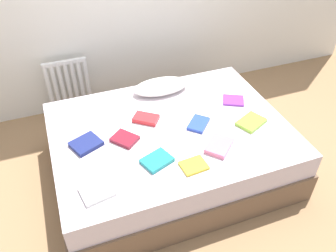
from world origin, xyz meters
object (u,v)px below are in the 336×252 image
(bed, at_px, (170,150))
(textbook_purple, at_px, (233,100))
(textbook_red, at_px, (146,119))
(textbook_blue, at_px, (198,124))
(textbook_white, at_px, (97,191))
(radiator, at_px, (68,83))
(textbook_teal, at_px, (157,160))
(textbook_yellow, at_px, (194,165))
(textbook_maroon, at_px, (125,139))
(textbook_navy, at_px, (86,144))
(textbook_lime, at_px, (251,122))
(textbook_pink, at_px, (219,146))
(pillow, at_px, (161,86))

(bed, relative_size, textbook_purple, 10.65)
(bed, distance_m, textbook_red, 0.36)
(textbook_blue, distance_m, textbook_white, 1.05)
(radiator, xyz_separation_m, textbook_teal, (0.47, -1.54, 0.12))
(bed, height_order, textbook_yellow, textbook_yellow)
(textbook_maroon, relative_size, textbook_white, 0.93)
(textbook_red, xyz_separation_m, textbook_navy, (-0.54, -0.14, -0.00))
(textbook_yellow, bearing_deg, textbook_teal, 145.27)
(bed, distance_m, textbook_teal, 0.50)
(textbook_lime, xyz_separation_m, textbook_blue, (-0.43, 0.14, -0.00))
(textbook_pink, bearing_deg, textbook_purple, 9.03)
(radiator, xyz_separation_m, textbook_purple, (1.39, -1.04, 0.12))
(textbook_pink, bearing_deg, textbook_yellow, 161.35)
(textbook_white, relative_size, textbook_pink, 0.93)
(radiator, relative_size, textbook_maroon, 2.63)
(textbook_teal, distance_m, textbook_purple, 1.05)
(textbook_red, bearing_deg, textbook_teal, -61.13)
(pillow, distance_m, textbook_red, 0.48)
(textbook_lime, bearing_deg, textbook_blue, 137.24)
(textbook_maroon, bearing_deg, radiator, 154.75)
(pillow, xyz_separation_m, textbook_white, (-0.83, -1.03, -0.04))
(bed, distance_m, radiator, 1.40)
(pillow, distance_m, textbook_teal, 0.96)
(textbook_navy, distance_m, textbook_blue, 0.94)
(textbook_navy, bearing_deg, textbook_yellow, -58.85)
(textbook_red, height_order, textbook_maroon, textbook_red)
(textbook_purple, relative_size, textbook_yellow, 1.00)
(textbook_red, distance_m, textbook_navy, 0.56)
(radiator, bearing_deg, textbook_maroon, -75.94)
(radiator, relative_size, pillow, 0.96)
(textbook_teal, bearing_deg, pillow, 48.22)
(textbook_pink, bearing_deg, bed, 84.26)
(textbook_yellow, height_order, textbook_blue, textbook_blue)
(textbook_red, xyz_separation_m, textbook_pink, (0.43, -0.53, -0.00))
(bed, relative_size, textbook_red, 9.54)
(textbook_navy, distance_m, textbook_maroon, 0.31)
(bed, xyz_separation_m, textbook_purple, (0.69, 0.16, 0.26))
(textbook_teal, bearing_deg, textbook_white, 175.09)
(textbook_lime, relative_size, textbook_white, 1.11)
(textbook_teal, height_order, textbook_lime, textbook_teal)
(pillow, xyz_separation_m, textbook_red, (-0.27, -0.39, -0.03))
(textbook_purple, relative_size, textbook_blue, 0.90)
(textbook_navy, bearing_deg, textbook_blue, -27.60)
(textbook_maroon, relative_size, textbook_pink, 0.86)
(bed, relative_size, textbook_blue, 9.63)
(bed, height_order, textbook_pink, textbook_pink)
(pillow, bearing_deg, textbook_blue, -78.15)
(textbook_white, bearing_deg, textbook_maroon, 45.19)
(textbook_white, height_order, textbook_pink, textbook_pink)
(textbook_teal, xyz_separation_m, textbook_purple, (0.92, 0.50, -0.01))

